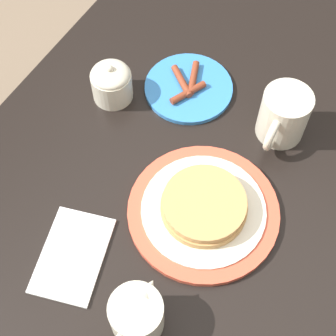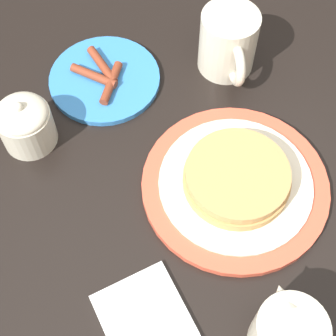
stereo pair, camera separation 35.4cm
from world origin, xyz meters
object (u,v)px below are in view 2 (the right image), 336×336
coffee_mug (229,43)px  creamer_pitcher (287,334)px  napkin (153,335)px  side_plate_bacon (104,79)px  pancake_plate (236,182)px  sugar_bowl (25,123)px

coffee_mug → creamer_pitcher: bearing=-6.0°
creamer_pitcher → napkin: size_ratio=0.66×
creamer_pitcher → side_plate_bacon: bearing=-161.1°
side_plate_bacon → creamer_pitcher: creamer_pitcher is taller
coffee_mug → napkin: coffee_mug is taller
pancake_plate → side_plate_bacon: (-0.23, -0.16, -0.01)m
pancake_plate → creamer_pitcher: creamer_pitcher is taller
sugar_bowl → napkin: 0.35m
coffee_mug → napkin: size_ratio=0.70×
pancake_plate → side_plate_bacon: 0.28m
pancake_plate → sugar_bowl: size_ratio=3.05×
pancake_plate → creamer_pitcher: size_ratio=2.22×
creamer_pitcher → sugar_bowl: creamer_pitcher is taller
napkin → side_plate_bacon: bearing=-179.7°
pancake_plate → napkin: 0.24m
napkin → coffee_mug: bearing=153.8°
coffee_mug → creamer_pitcher: 0.45m
pancake_plate → coffee_mug: 0.23m
creamer_pitcher → napkin: 0.16m
creamer_pitcher → napkin: creamer_pitcher is taller
coffee_mug → sugar_bowl: size_ratio=1.45×
sugar_bowl → napkin: (0.33, 0.13, -0.04)m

